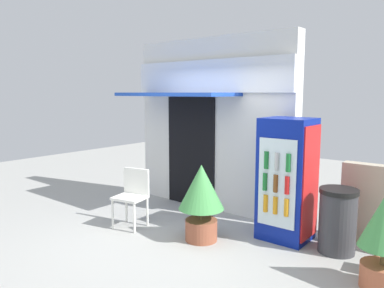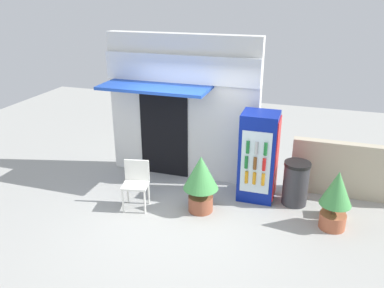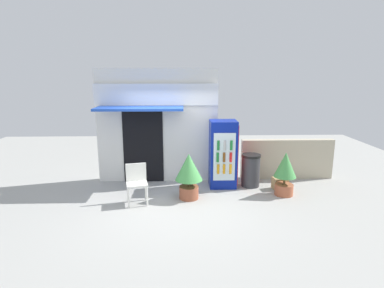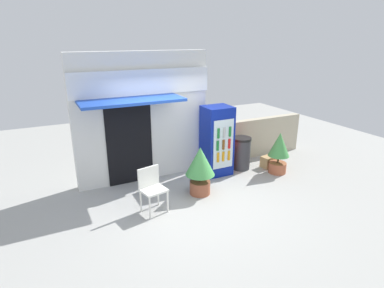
# 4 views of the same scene
# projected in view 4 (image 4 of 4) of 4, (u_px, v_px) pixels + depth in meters

# --- Properties ---
(ground) EXTENTS (16.00, 16.00, 0.00)m
(ground) POSITION_uv_depth(u_px,v_px,m) (190.00, 203.00, 6.64)
(ground) COLOR #A3A39E
(storefront_building) EXTENTS (3.21, 1.14, 3.03)m
(storefront_building) POSITION_uv_depth(u_px,v_px,m) (142.00, 116.00, 7.36)
(storefront_building) COLOR silver
(storefront_building) RESTS_ON ground
(drink_cooler) EXTENTS (0.70, 0.66, 1.74)m
(drink_cooler) POSITION_uv_depth(u_px,v_px,m) (217.00, 141.00, 7.85)
(drink_cooler) COLOR navy
(drink_cooler) RESTS_ON ground
(plastic_chair) EXTENTS (0.53, 0.49, 0.90)m
(plastic_chair) POSITION_uv_depth(u_px,v_px,m) (151.00, 186.00, 6.21)
(plastic_chair) COLOR white
(plastic_chair) RESTS_ON ground
(potted_plant_near_shop) EXTENTS (0.64, 0.64, 1.09)m
(potted_plant_near_shop) POSITION_uv_depth(u_px,v_px,m) (200.00, 166.00, 6.85)
(potted_plant_near_shop) COLOR #995138
(potted_plant_near_shop) RESTS_ON ground
(potted_plant_curbside) EXTENTS (0.53, 0.53, 1.07)m
(potted_plant_curbside) POSITION_uv_depth(u_px,v_px,m) (279.00, 150.00, 7.95)
(potted_plant_curbside) COLOR #AD5B3D
(potted_plant_curbside) RESTS_ON ground
(trash_bin) EXTENTS (0.49, 0.49, 0.85)m
(trash_bin) POSITION_uv_depth(u_px,v_px,m) (241.00, 153.00, 8.27)
(trash_bin) COLOR #38383D
(trash_bin) RESTS_ON ground
(stone_boundary_wall) EXTENTS (2.56, 0.20, 1.11)m
(stone_boundary_wall) POSITION_uv_depth(u_px,v_px,m) (262.00, 136.00, 9.23)
(stone_boundary_wall) COLOR #B7AD93
(stone_boundary_wall) RESTS_ON ground
(cardboard_box) EXTENTS (0.40, 0.31, 0.30)m
(cardboard_box) POSITION_uv_depth(u_px,v_px,m) (268.00, 162.00, 8.44)
(cardboard_box) COLOR tan
(cardboard_box) RESTS_ON ground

